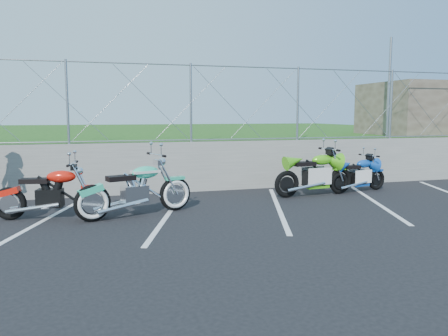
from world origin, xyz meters
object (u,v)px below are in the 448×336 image
object	(u,v)px
cruiser_turquoise	(137,191)
naked_orange	(53,195)
sportbike_green	(316,176)
sportbike_blue	(359,176)

from	to	relation	value
cruiser_turquoise	naked_orange	distance (m)	1.60
cruiser_turquoise	sportbike_green	world-z (taller)	cruiser_turquoise
sportbike_blue	cruiser_turquoise	bearing A→B (deg)	-179.83
cruiser_turquoise	sportbike_green	size ratio (longest dim) A/B	1.06
sportbike_green	sportbike_blue	xyz separation A→B (m)	(1.34, 0.15, -0.09)
cruiser_turquoise	sportbike_green	xyz separation A→B (m)	(4.45, 1.01, 0.01)
cruiser_turquoise	sportbike_blue	size ratio (longest dim) A/B	1.30
cruiser_turquoise	naked_orange	size ratio (longest dim) A/B	1.09
cruiser_turquoise	sportbike_green	distance (m)	4.56
sportbike_blue	naked_orange	bearing A→B (deg)	176.57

